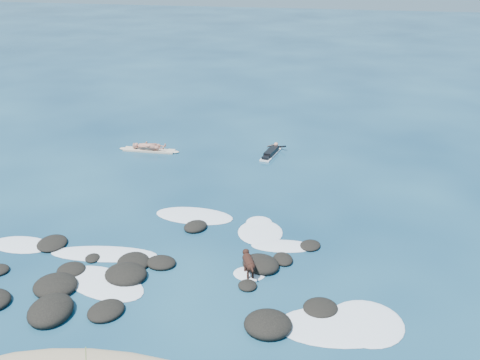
# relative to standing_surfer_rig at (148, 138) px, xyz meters

# --- Properties ---
(ground) EXTENTS (160.00, 160.00, 0.00)m
(ground) POSITION_rel_standing_surfer_rig_xyz_m (5.02, -8.78, -0.75)
(ground) COLOR #0A2642
(ground) RESTS_ON ground
(reef_rocks) EXTENTS (12.10, 7.49, 0.58)m
(reef_rocks) POSITION_rel_standing_surfer_rig_xyz_m (3.95, -11.87, -0.64)
(reef_rocks) COLOR black
(reef_rocks) RESTS_ON ground
(breaking_foam) EXTENTS (14.85, 7.84, 0.12)m
(breaking_foam) POSITION_rel_standing_surfer_rig_xyz_m (6.27, -10.25, -0.74)
(breaking_foam) COLOR white
(breaking_foam) RESTS_ON ground
(standing_surfer_rig) EXTENTS (3.34, 0.67, 1.90)m
(standing_surfer_rig) POSITION_rel_standing_surfer_rig_xyz_m (0.00, 0.00, 0.00)
(standing_surfer_rig) COLOR beige
(standing_surfer_rig) RESTS_ON ground
(paddling_surfer_rig) EXTENTS (1.16, 2.48, 0.43)m
(paddling_surfer_rig) POSITION_rel_standing_surfer_rig_xyz_m (6.52, 0.78, -0.60)
(paddling_surfer_rig) COLOR white
(paddling_surfer_rig) RESTS_ON ground
(dog) EXTENTS (0.64, 1.18, 0.79)m
(dog) POSITION_rel_standing_surfer_rig_xyz_m (7.42, -10.46, -0.22)
(dog) COLOR black
(dog) RESTS_ON ground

